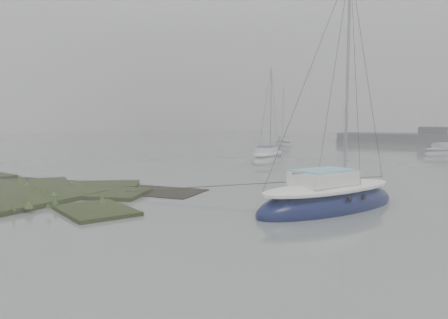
% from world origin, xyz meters
% --- Properties ---
extents(ground, '(160.00, 160.00, 0.00)m').
position_xyz_m(ground, '(0.00, 30.00, 0.00)').
color(ground, slate).
rests_on(ground, ground).
extents(sailboat_main, '(5.71, 8.00, 10.84)m').
position_xyz_m(sailboat_main, '(8.61, 4.57, 0.34)').
color(sailboat_main, '#0D143D').
rests_on(sailboat_main, ground).
extents(sailboat_white, '(2.70, 6.47, 8.87)m').
position_xyz_m(sailboat_white, '(-1.27, 21.95, 0.28)').
color(sailboat_white, silver).
rests_on(sailboat_white, ground).
extents(sailboat_far_a, '(4.96, 6.48, 8.88)m').
position_xyz_m(sailboat_far_a, '(-8.26, 44.94, 0.28)').
color(sailboat_far_a, '#A5A8AE').
rests_on(sailboat_far_a, ground).
extents(sailboat_far_b, '(4.86, 5.97, 8.30)m').
position_xyz_m(sailboat_far_b, '(12.19, 36.81, 0.26)').
color(sailboat_far_b, '#ACB0B5').
rests_on(sailboat_far_b, ground).
extents(sailboat_far_c, '(4.79, 4.05, 6.73)m').
position_xyz_m(sailboat_far_c, '(-2.93, 59.60, 0.21)').
color(sailboat_far_c, '#A2A8AC').
rests_on(sailboat_far_c, ground).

